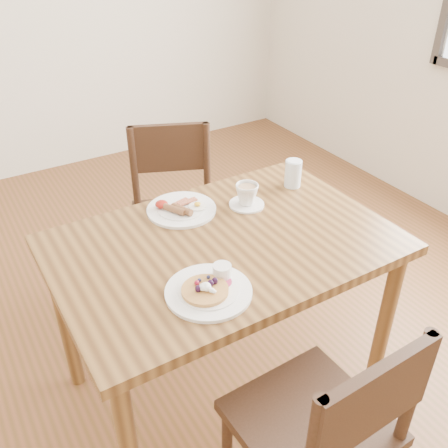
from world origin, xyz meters
The scene contains 8 objects.
ground centered at (0.00, 0.00, 0.00)m, with size 5.00×5.00×0.00m, color brown.
dining_table centered at (0.00, 0.00, 0.65)m, with size 1.20×0.80×0.75m.
chair_near centered at (-0.05, -0.64, 0.49)m, with size 0.43×0.43×0.88m.
chair_far centered at (0.12, 0.68, 0.49)m, with size 0.55×0.55×0.88m.
pancake_plate centered at (-0.18, -0.22, 0.76)m, with size 0.27×0.27×0.06m.
breakfast_plate centered at (-0.04, 0.26, 0.76)m, with size 0.27×0.27×0.04m.
teacup_saucer centered at (0.21, 0.16, 0.79)m, with size 0.14×0.14×0.09m.
water_glass centered at (0.46, 0.20, 0.81)m, with size 0.07×0.07×0.12m, color silver.
Camera 1 is at (-0.76, -1.25, 1.76)m, focal length 40.00 mm.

